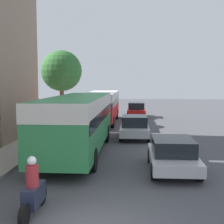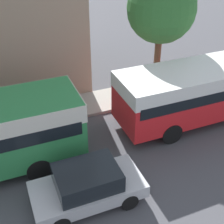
% 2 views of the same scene
% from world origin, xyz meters
% --- Properties ---
extents(bus_following, '(2.66, 9.91, 2.81)m').
position_xyz_m(bus_following, '(-1.85, 21.00, 1.84)').
color(bus_following, red).
rests_on(bus_following, ground_plane).
extents(car_far_curb, '(1.93, 3.96, 1.51)m').
position_xyz_m(car_far_curb, '(1.12, 13.43, 0.78)').
color(car_far_curb, '#B7B7BC').
rests_on(car_far_curb, ground_plane).
extents(pedestrian_near_curb, '(0.41, 0.41, 1.75)m').
position_xyz_m(pedestrian_near_curb, '(-4.54, 17.65, 1.04)').
color(pedestrian_near_curb, '#232838').
rests_on(pedestrian_near_curb, sidewalk).
extents(street_tree, '(3.53, 3.53, 6.31)m').
position_xyz_m(street_tree, '(-5.21, 19.64, 4.67)').
color(street_tree, brown).
rests_on(street_tree, sidewalk).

